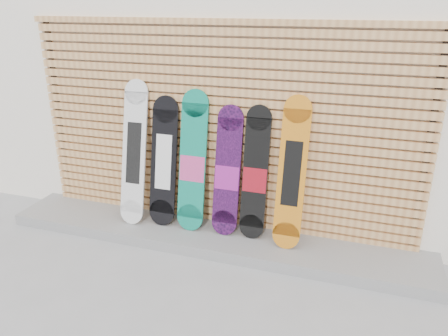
% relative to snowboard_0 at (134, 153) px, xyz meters
% --- Properties ---
extents(ground, '(80.00, 80.00, 0.00)m').
position_rel_snowboard_0_xyz_m(ground, '(1.06, -0.75, -0.90)').
color(ground, gray).
rests_on(ground, ground).
extents(building, '(12.00, 5.00, 3.60)m').
position_rel_snowboard_0_xyz_m(building, '(1.56, 2.75, 0.90)').
color(building, white).
rests_on(building, ground).
extents(concrete_step, '(4.60, 0.70, 0.12)m').
position_rel_snowboard_0_xyz_m(concrete_step, '(0.91, -0.07, -0.84)').
color(concrete_step, gray).
rests_on(concrete_step, ground).
extents(slat_wall, '(4.26, 0.08, 2.29)m').
position_rel_snowboard_0_xyz_m(slat_wall, '(0.91, 0.22, 0.31)').
color(slat_wall, tan).
rests_on(slat_wall, ground).
extents(snowboard_0, '(0.27, 0.38, 1.56)m').
position_rel_snowboard_0_xyz_m(snowboard_0, '(0.00, 0.00, 0.00)').
color(snowboard_0, silver).
rests_on(snowboard_0, concrete_step).
extents(snowboard_1, '(0.30, 0.30, 1.40)m').
position_rel_snowboard_0_xyz_m(snowboard_1, '(0.33, 0.04, -0.08)').
color(snowboard_1, black).
rests_on(snowboard_1, concrete_step).
extents(snowboard_2, '(0.29, 0.31, 1.49)m').
position_rel_snowboard_0_xyz_m(snowboard_2, '(0.67, 0.03, -0.04)').
color(snowboard_2, '#0D7D64').
rests_on(snowboard_2, concrete_step).
extents(snowboard_3, '(0.27, 0.29, 1.36)m').
position_rel_snowboard_0_xyz_m(snowboard_3, '(1.06, 0.04, -0.11)').
color(snowboard_3, black).
rests_on(snowboard_3, concrete_step).
extents(snowboard_4, '(0.26, 0.27, 1.38)m').
position_rel_snowboard_0_xyz_m(snowboard_4, '(1.35, 0.05, -0.10)').
color(snowboard_4, black).
rests_on(snowboard_4, concrete_step).
extents(snowboard_5, '(0.28, 0.35, 1.50)m').
position_rel_snowboard_0_xyz_m(snowboard_5, '(1.73, 0.01, -0.03)').
color(snowboard_5, orange).
rests_on(snowboard_5, concrete_step).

